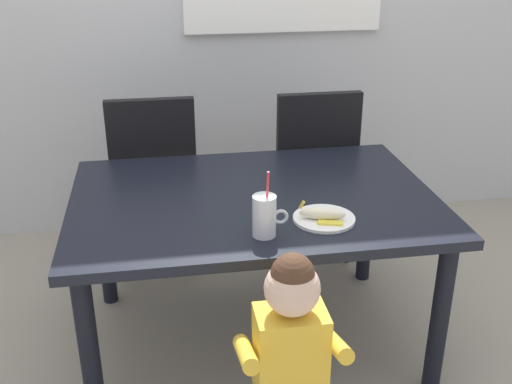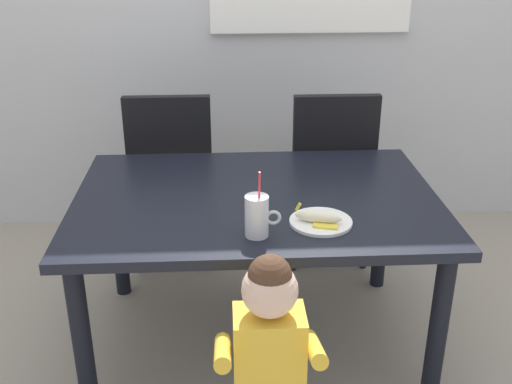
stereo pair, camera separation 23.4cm
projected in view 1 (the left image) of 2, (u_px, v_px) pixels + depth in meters
ground_plane at (254, 339)px, 2.74m from camera, size 24.00×24.00×0.00m
dining_table at (254, 214)px, 2.49m from camera, size 1.46×1.01×0.71m
dining_chair_left at (154, 173)px, 3.12m from camera, size 0.44×0.45×0.96m
dining_chair_right at (311, 165)px, 3.22m from camera, size 0.44×0.45×0.96m
toddler_standing at (290, 343)px, 1.88m from camera, size 0.33×0.24×0.84m
milk_cup at (265, 218)px, 2.12m from camera, size 0.13×0.08×0.25m
snack_plate at (324, 219)px, 2.25m from camera, size 0.23×0.23×0.01m
peeled_banana at (323, 214)px, 2.23m from camera, size 0.18×0.13×0.07m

